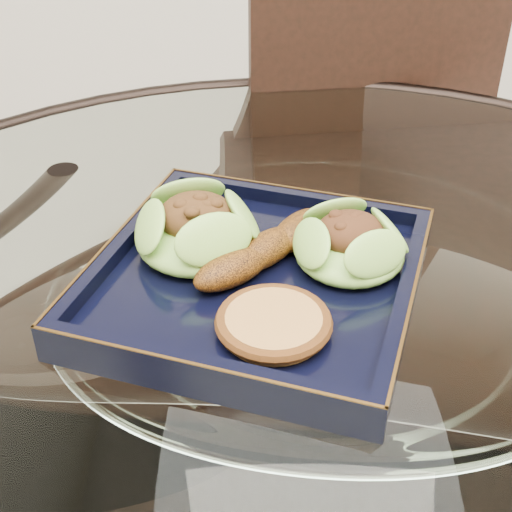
{
  "coord_description": "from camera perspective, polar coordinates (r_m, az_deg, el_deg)",
  "views": [
    {
      "loc": [
        -0.04,
        -0.45,
        1.15
      ],
      "look_at": [
        -0.05,
        0.04,
        0.8
      ],
      "focal_mm": 50.0,
      "sensor_mm": 36.0,
      "label": 1
    }
  ],
  "objects": [
    {
      "name": "dining_table",
      "position": [
        0.71,
        4.31,
        -15.69
      ],
      "size": [
        1.13,
        1.13,
        0.77
      ],
      "color": "white",
      "rests_on": "ground"
    },
    {
      "name": "dining_chair",
      "position": [
        1.12,
        9.78,
        -0.99
      ],
      "size": [
        0.44,
        0.44,
        0.9
      ],
      "rotation": [
        0.0,
        0.0,
        0.15
      ],
      "color": "black",
      "rests_on": "ground"
    },
    {
      "name": "navy_plate",
      "position": [
        0.62,
        0.0,
        -2.28
      ],
      "size": [
        0.34,
        0.34,
        0.02
      ],
      "primitive_type": "cube",
      "rotation": [
        0.0,
        0.0,
        -0.3
      ],
      "color": "black",
      "rests_on": "dining_table"
    },
    {
      "name": "lettuce_wrap_left",
      "position": [
        0.64,
        -4.72,
        1.86
      ],
      "size": [
        0.12,
        0.12,
        0.04
      ],
      "primitive_type": "ellipsoid",
      "rotation": [
        0.0,
        0.0,
        -0.08
      ],
      "color": "olive",
      "rests_on": "navy_plate"
    },
    {
      "name": "lettuce_wrap_right",
      "position": [
        0.63,
        7.51,
        0.69
      ],
      "size": [
        0.1,
        0.1,
        0.03
      ],
      "primitive_type": "ellipsoid",
      "rotation": [
        0.0,
        0.0,
        -0.04
      ],
      "color": "olive",
      "rests_on": "navy_plate"
    },
    {
      "name": "roasted_plantain",
      "position": [
        0.62,
        0.82,
        0.57
      ],
      "size": [
        0.13,
        0.13,
        0.03
      ],
      "primitive_type": "ellipsoid",
      "rotation": [
        0.0,
        0.0,
        0.82
      ],
      "color": "#69360B",
      "rests_on": "navy_plate"
    },
    {
      "name": "crumb_patty",
      "position": [
        0.55,
        1.42,
        -5.48
      ],
      "size": [
        0.09,
        0.09,
        0.01
      ],
      "primitive_type": "cylinder",
      "rotation": [
        0.0,
        0.0,
        -0.1
      ],
      "color": "#B8733D",
      "rests_on": "navy_plate"
    }
  ]
}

